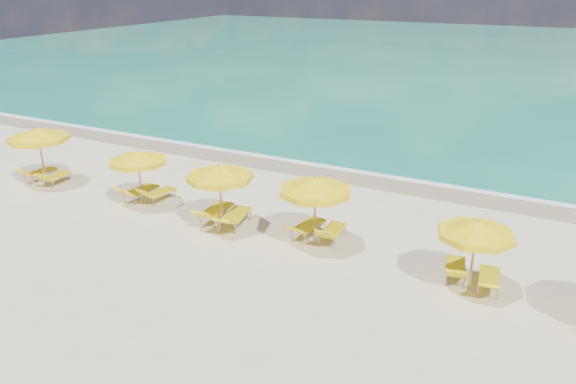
% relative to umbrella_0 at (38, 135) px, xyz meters
% --- Properties ---
extents(ground_plane, '(120.00, 120.00, 0.00)m').
position_rel_umbrella_0_xyz_m(ground_plane, '(10.80, -0.45, -2.09)').
color(ground_plane, beige).
extents(ocean, '(120.00, 80.00, 0.30)m').
position_rel_umbrella_0_xyz_m(ocean, '(10.80, 47.55, -2.09)').
color(ocean, '#15765D').
rests_on(ocean, ground).
extents(wet_sand_band, '(120.00, 2.60, 0.01)m').
position_rel_umbrella_0_xyz_m(wet_sand_band, '(10.80, 6.95, -2.09)').
color(wet_sand_band, tan).
rests_on(wet_sand_band, ground).
extents(foam_line, '(120.00, 1.20, 0.03)m').
position_rel_umbrella_0_xyz_m(foam_line, '(10.80, 7.75, -2.09)').
color(foam_line, white).
rests_on(foam_line, ground).
extents(whitecap_near, '(14.00, 0.36, 0.05)m').
position_rel_umbrella_0_xyz_m(whitecap_near, '(4.80, 16.55, -2.09)').
color(whitecap_near, white).
rests_on(whitecap_near, ground).
extents(whitecap_far, '(18.00, 0.30, 0.05)m').
position_rel_umbrella_0_xyz_m(whitecap_far, '(18.80, 23.55, -2.09)').
color(whitecap_far, white).
rests_on(whitecap_far, ground).
extents(umbrella_0, '(2.42, 2.42, 2.45)m').
position_rel_umbrella_0_xyz_m(umbrella_0, '(0.00, 0.00, 0.00)').
color(umbrella_0, tan).
rests_on(umbrella_0, ground).
extents(umbrella_1, '(2.75, 2.75, 2.17)m').
position_rel_umbrella_0_xyz_m(umbrella_1, '(5.10, 0.09, -0.24)').
color(umbrella_1, tan).
rests_on(umbrella_1, ground).
extents(umbrella_2, '(2.55, 2.55, 2.30)m').
position_rel_umbrella_0_xyz_m(umbrella_2, '(8.89, -0.20, -0.13)').
color(umbrella_2, tan).
rests_on(umbrella_2, ground).
extents(umbrella_3, '(2.33, 2.33, 2.35)m').
position_rel_umbrella_0_xyz_m(umbrella_3, '(12.29, 0.02, -0.09)').
color(umbrella_3, tan).
rests_on(umbrella_3, ground).
extents(umbrella_4, '(2.32, 2.32, 2.11)m').
position_rel_umbrella_0_xyz_m(umbrella_4, '(17.23, -0.46, -0.29)').
color(umbrella_4, tan).
rests_on(umbrella_4, ground).
extents(lounger_0_left, '(0.69, 1.70, 0.82)m').
position_rel_umbrella_0_xyz_m(lounger_0_left, '(-0.55, 0.19, -1.88)').
color(lounger_0_left, '#A5A8AD').
rests_on(lounger_0_left, ground).
extents(lounger_0_right, '(0.79, 1.63, 0.76)m').
position_rel_umbrella_0_xyz_m(lounger_0_right, '(0.43, 0.17, -1.89)').
color(lounger_0_right, '#A5A8AD').
rests_on(lounger_0_right, ground).
extents(lounger_1_left, '(0.76, 1.85, 0.82)m').
position_rel_umbrella_0_xyz_m(lounger_1_left, '(4.70, 0.46, -1.87)').
color(lounger_1_left, '#A5A8AD').
rests_on(lounger_1_left, ground).
extents(lounger_1_right, '(0.75, 1.66, 0.77)m').
position_rel_umbrella_0_xyz_m(lounger_1_right, '(5.45, 0.66, -1.89)').
color(lounger_1_right, '#A5A8AD').
rests_on(lounger_1_right, ground).
extents(lounger_2_left, '(0.82, 2.02, 0.84)m').
position_rel_umbrella_0_xyz_m(lounger_2_left, '(8.43, 0.11, -1.85)').
color(lounger_2_left, '#A5A8AD').
rests_on(lounger_2_left, ground).
extents(lounger_2_right, '(0.99, 2.10, 0.81)m').
position_rel_umbrella_0_xyz_m(lounger_2_right, '(9.28, 0.02, -1.85)').
color(lounger_2_right, '#A5A8AD').
rests_on(lounger_2_right, ground).
extents(lounger_3_left, '(0.76, 1.85, 0.75)m').
position_rel_umbrella_0_xyz_m(lounger_3_left, '(11.83, 0.50, -1.87)').
color(lounger_3_left, '#A5A8AD').
rests_on(lounger_3_left, ground).
extents(lounger_3_right, '(0.71, 1.74, 0.80)m').
position_rel_umbrella_0_xyz_m(lounger_3_right, '(12.69, 0.54, -1.87)').
color(lounger_3_right, '#A5A8AD').
rests_on(lounger_3_right, ground).
extents(lounger_4_left, '(0.87, 1.74, 0.78)m').
position_rel_umbrella_0_xyz_m(lounger_4_left, '(16.74, -0.07, -1.88)').
color(lounger_4_left, '#A5A8AD').
rests_on(lounger_4_left, ground).
extents(lounger_4_right, '(0.73, 1.73, 0.70)m').
position_rel_umbrella_0_xyz_m(lounger_4_right, '(17.70, -0.23, -1.89)').
color(lounger_4_right, '#A5A8AD').
rests_on(lounger_4_right, ground).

